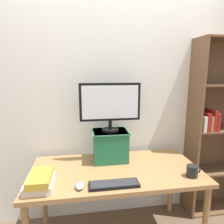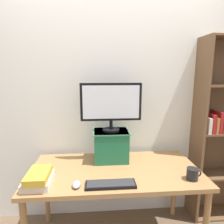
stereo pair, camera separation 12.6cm
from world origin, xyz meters
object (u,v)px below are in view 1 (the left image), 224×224
(riser_box, at_px, (110,145))
(keyboard, at_px, (114,184))
(coffee_mug, at_px, (192,171))
(bookshelf_unit, at_px, (218,128))
(computer_mouse, at_px, (80,186))
(book_stack, at_px, (40,181))
(desk, at_px, (116,176))
(computer_monitor, at_px, (110,104))

(riser_box, xyz_separation_m, keyboard, (-0.04, -0.47, -0.14))
(riser_box, xyz_separation_m, coffee_mug, (0.63, -0.43, -0.11))
(coffee_mug, bearing_deg, bookshelf_unit, 41.76)
(keyboard, distance_m, computer_mouse, 0.26)
(riser_box, bearing_deg, book_stack, -145.10)
(desk, height_order, bookshelf_unit, bookshelf_unit)
(book_stack, bearing_deg, desk, 19.18)
(computer_monitor, distance_m, keyboard, 0.72)
(keyboard, relative_size, coffee_mug, 3.14)
(bookshelf_unit, distance_m, coffee_mug, 0.85)
(computer_monitor, bearing_deg, riser_box, 90.00)
(computer_monitor, bearing_deg, book_stack, -145.20)
(bookshelf_unit, height_order, computer_mouse, bookshelf_unit)
(computer_mouse, relative_size, book_stack, 0.38)
(bookshelf_unit, bearing_deg, riser_box, -174.31)
(coffee_mug, bearing_deg, computer_mouse, -178.13)
(riser_box, bearing_deg, keyboard, -94.66)
(book_stack, distance_m, coffee_mug, 1.22)
(bookshelf_unit, bearing_deg, keyboard, -155.26)
(coffee_mug, bearing_deg, riser_box, 145.67)
(book_stack, xyz_separation_m, coffee_mug, (1.22, -0.02, -0.00))
(keyboard, bearing_deg, computer_monitor, 85.33)
(bookshelf_unit, relative_size, book_stack, 7.10)
(keyboard, distance_m, coffee_mug, 0.67)
(bookshelf_unit, xyz_separation_m, computer_monitor, (-1.24, -0.13, 0.33))
(riser_box, bearing_deg, coffee_mug, -34.33)
(desk, relative_size, keyboard, 3.91)
(riser_box, height_order, coffee_mug, riser_box)
(bookshelf_unit, bearing_deg, book_stack, -163.74)
(riser_box, height_order, keyboard, riser_box)
(keyboard, distance_m, book_stack, 0.56)
(coffee_mug, bearing_deg, keyboard, -176.63)
(riser_box, distance_m, computer_mouse, 0.56)
(keyboard, xyz_separation_m, book_stack, (-0.55, 0.06, 0.04))
(computer_monitor, height_order, coffee_mug, computer_monitor)
(desk, relative_size, bookshelf_unit, 0.77)
(book_stack, bearing_deg, riser_box, 34.90)
(book_stack, height_order, coffee_mug, book_stack)
(bookshelf_unit, relative_size, coffee_mug, 15.98)
(computer_monitor, bearing_deg, bookshelf_unit, 5.76)
(desk, relative_size, book_stack, 5.46)
(bookshelf_unit, bearing_deg, computer_mouse, -159.32)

